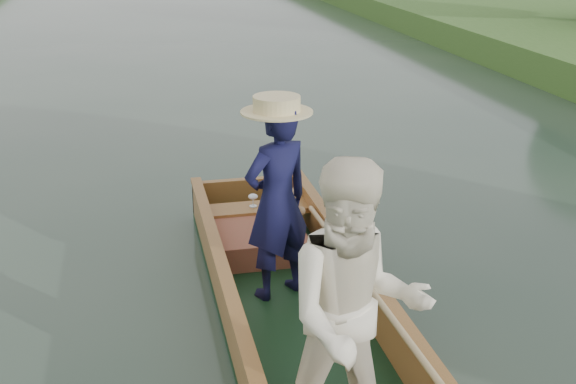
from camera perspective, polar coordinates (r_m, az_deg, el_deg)
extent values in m
plane|color=#283D30|center=(5.19, 1.47, -12.19)|extent=(120.00, 120.00, 0.00)
cube|color=black|center=(5.17, 1.48, -11.82)|extent=(1.10, 5.00, 0.08)
cube|color=#9F6431|center=(4.98, -4.30, -10.54)|extent=(0.08, 5.00, 0.32)
cube|color=#9F6431|center=(5.20, 7.04, -9.22)|extent=(0.08, 5.00, 0.32)
cube|color=#9F6431|center=(7.24, -3.20, -0.14)|extent=(1.10, 0.08, 0.32)
cube|color=#9F6431|center=(4.89, -4.36, -8.74)|extent=(0.10, 5.00, 0.04)
cube|color=#9F6431|center=(5.11, 7.12, -7.47)|extent=(0.10, 5.00, 0.04)
cube|color=#9F6431|center=(6.71, -2.41, -1.33)|extent=(0.94, 0.30, 0.05)
imported|color=#111135|center=(5.38, -0.86, -0.80)|extent=(0.66, 0.56, 1.53)
cylinder|color=beige|center=(5.15, -0.90, 6.73)|extent=(0.52, 0.52, 0.12)
imported|color=white|center=(3.78, 5.37, -9.65)|extent=(0.86, 0.69, 1.68)
cube|color=#AB3937|center=(6.38, -2.84, -3.60)|extent=(0.85, 0.90, 0.22)
sphere|color=tan|center=(6.26, 0.10, -1.78)|extent=(0.22, 0.22, 0.22)
sphere|color=tan|center=(6.18, 0.12, -0.39)|extent=(0.17, 0.17, 0.17)
sphere|color=tan|center=(6.14, -0.43, 0.19)|extent=(0.06, 0.06, 0.06)
sphere|color=tan|center=(6.17, 0.68, 0.28)|extent=(0.06, 0.06, 0.06)
sphere|color=tan|center=(6.13, 0.26, -0.76)|extent=(0.07, 0.07, 0.07)
sphere|color=tan|center=(6.20, -0.76, -1.65)|extent=(0.08, 0.08, 0.08)
sphere|color=tan|center=(6.24, 1.04, -1.50)|extent=(0.08, 0.08, 0.08)
sphere|color=tan|center=(6.25, -0.33, -2.74)|extent=(0.09, 0.09, 0.09)
sphere|color=tan|center=(6.27, 0.66, -2.65)|extent=(0.09, 0.09, 0.09)
cylinder|color=silver|center=(6.69, -2.77, -1.12)|extent=(0.07, 0.07, 0.01)
cylinder|color=silver|center=(6.67, -2.78, -0.80)|extent=(0.01, 0.01, 0.08)
ellipsoid|color=silver|center=(6.65, -2.78, -0.36)|extent=(0.09, 0.09, 0.05)
cylinder|color=tan|center=(4.82, 7.43, -8.81)|extent=(0.04, 3.78, 0.18)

